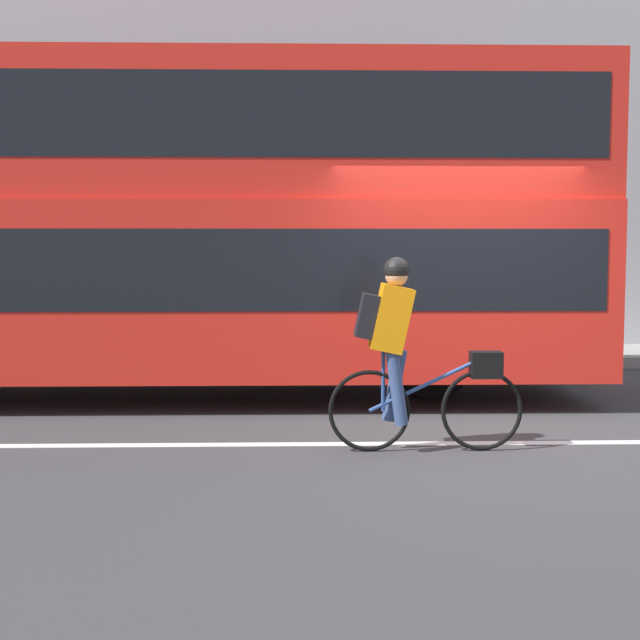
# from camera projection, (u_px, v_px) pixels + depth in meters

# --- Properties ---
(ground_plane) EXTENTS (80.00, 80.00, 0.00)m
(ground_plane) POSITION_uv_depth(u_px,v_px,m) (479.00, 439.00, 7.90)
(ground_plane) COLOR #38383A
(road_center_line) EXTENTS (50.00, 0.14, 0.01)m
(road_center_line) POSITION_uv_depth(u_px,v_px,m) (483.00, 443.00, 7.73)
(road_center_line) COLOR silver
(road_center_line) RESTS_ON ground_plane
(sidewalk_curb) EXTENTS (60.00, 1.69, 0.16)m
(sidewalk_curb) POSITION_uv_depth(u_px,v_px,m) (406.00, 356.00, 13.19)
(sidewalk_curb) COLOR gray
(sidewalk_curb) RESTS_ON ground_plane
(building_facade) EXTENTS (60.00, 0.30, 8.46)m
(building_facade) POSITION_uv_depth(u_px,v_px,m) (400.00, 84.00, 13.84)
(building_facade) COLOR #9E9EA3
(building_facade) RESTS_ON ground_plane
(bus) EXTENTS (9.28, 2.45, 3.68)m
(bus) POSITION_uv_depth(u_px,v_px,m) (175.00, 215.00, 9.92)
(bus) COLOR black
(bus) RESTS_ON ground_plane
(cyclist_on_bike) EXTENTS (1.63, 0.32, 1.62)m
(cyclist_on_bike) POSITION_uv_depth(u_px,v_px,m) (406.00, 347.00, 7.37)
(cyclist_on_bike) COLOR black
(cyclist_on_bike) RESTS_ON ground_plane
(trash_bin) EXTENTS (0.53, 0.53, 0.81)m
(trash_bin) POSITION_uv_depth(u_px,v_px,m) (238.00, 325.00, 13.00)
(trash_bin) COLOR #194C23
(trash_bin) RESTS_ON sidewalk_curb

